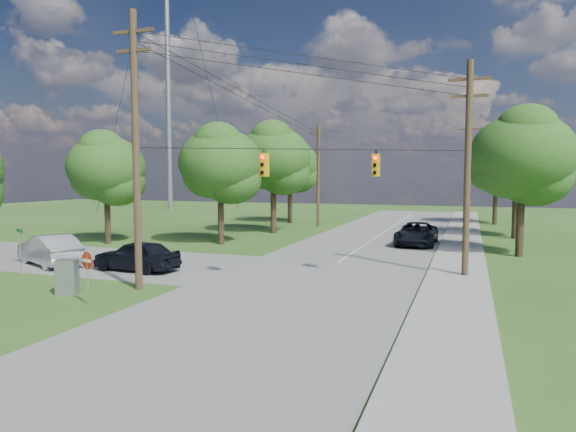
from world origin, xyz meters
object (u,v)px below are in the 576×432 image
at_px(pole_north_e, 469,174).
at_px(control_cabinet, 67,277).
at_px(do_not_enter_sign, 87,266).
at_px(pole_sw, 136,147).
at_px(car_main_north, 417,234).
at_px(pole_ne, 468,166).
at_px(car_cross_dark, 137,255).
at_px(car_cross_silver, 50,250).
at_px(pole_north_w, 318,174).

bearing_deg(pole_north_e, control_cabinet, -116.61).
bearing_deg(pole_north_e, do_not_enter_sign, -112.72).
bearing_deg(do_not_enter_sign, pole_sw, 103.32).
bearing_deg(car_main_north, pole_ne, -72.37).
xyz_separation_m(pole_sw, control_cabinet, (-2.25, -1.83, -5.49)).
bearing_deg(pole_sw, do_not_enter_sign, -92.95).
bearing_deg(car_cross_dark, car_main_north, 143.80).
distance_m(pole_north_e, car_main_north, 12.13).
xyz_separation_m(pole_ne, car_cross_silver, (-21.81, -4.19, -4.58)).
height_order(car_cross_dark, control_cabinet, car_cross_dark).
xyz_separation_m(pole_sw, do_not_enter_sign, (-0.16, -3.01, -4.69)).
bearing_deg(pole_sw, pole_north_e, 65.48).
bearing_deg(car_cross_silver, pole_north_e, 165.06).
distance_m(control_cabinet, do_not_enter_sign, 2.53).
bearing_deg(pole_sw, car_main_north, 61.73).
bearing_deg(pole_ne, pole_north_w, 122.29).
distance_m(pole_sw, car_main_north, 21.99).
bearing_deg(pole_sw, pole_ne, 29.38).
xyz_separation_m(pole_ne, pole_north_e, (-0.00, 22.00, -0.34)).
distance_m(pole_ne, do_not_enter_sign, 17.74).
xyz_separation_m(pole_north_e, control_cabinet, (-15.75, -31.43, -4.39)).
distance_m(pole_ne, car_cross_dark, 17.33).
xyz_separation_m(car_main_north, do_not_enter_sign, (-10.26, -21.79, 0.70)).
height_order(pole_ne, pole_north_w, pole_ne).
height_order(car_main_north, control_cabinet, car_main_north).
bearing_deg(do_not_enter_sign, pole_north_w, 106.71).
height_order(control_cabinet, do_not_enter_sign, do_not_enter_sign).
relative_size(pole_sw, pole_ne, 1.14).
relative_size(pole_north_e, do_not_enter_sign, 4.80).
bearing_deg(pole_ne, do_not_enter_sign, -142.15).
height_order(pole_north_e, car_main_north, pole_north_e).
bearing_deg(car_main_north, pole_north_w, 134.85).
relative_size(pole_ne, control_cabinet, 7.08).
xyz_separation_m(pole_north_w, do_not_enter_sign, (0.24, -32.61, -3.59)).
height_order(pole_north_e, car_cross_dark, pole_north_e).
xyz_separation_m(pole_north_e, car_cross_silver, (-21.81, -26.19, -4.24)).
distance_m(pole_north_e, control_cabinet, 35.43).
relative_size(pole_sw, control_cabinet, 8.09).
bearing_deg(pole_north_e, pole_north_w, 180.00).
xyz_separation_m(car_cross_silver, do_not_enter_sign, (8.16, -6.42, 0.65)).
distance_m(car_cross_dark, car_main_north, 19.89).
height_order(pole_north_w, car_cross_silver, pole_north_w).
bearing_deg(control_cabinet, car_cross_dark, 74.55).
bearing_deg(control_cabinet, car_main_north, 38.78).
distance_m(pole_north_w, car_main_north, 15.68).
relative_size(car_main_north, do_not_enter_sign, 2.78).
height_order(pole_sw, pole_north_w, pole_sw).
relative_size(pole_north_w, car_cross_silver, 1.93).
bearing_deg(car_main_north, pole_north_e, 73.27).
bearing_deg(control_cabinet, pole_north_w, 66.34).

